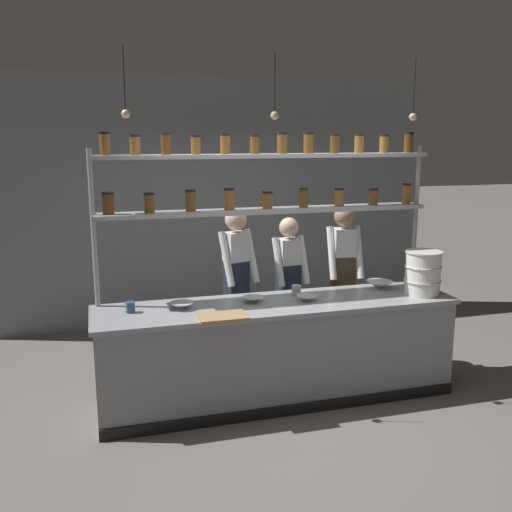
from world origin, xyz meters
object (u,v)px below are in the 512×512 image
at_px(container_stack, 423,273).
at_px(prep_bowl_near_right, 380,285).
at_px(chef_right, 343,274).
at_px(prep_bowl_near_left, 307,298).
at_px(prep_bowl_center_front, 182,306).
at_px(serving_cup_by_board, 296,290).
at_px(cutting_board, 223,317).
at_px(serving_cup_front, 130,307).
at_px(spice_shelf_unit, 267,187).
at_px(chef_center, 288,282).
at_px(prep_bowl_center_back, 253,300).
at_px(chef_left, 236,279).

bearing_deg(container_stack, prep_bowl_near_right, 134.26).
bearing_deg(chef_right, prep_bowl_near_left, -128.56).
relative_size(prep_bowl_center_front, serving_cup_by_board, 2.15).
relative_size(cutting_board, prep_bowl_near_left, 2.13).
bearing_deg(chef_right, serving_cup_front, -159.22).
distance_m(spice_shelf_unit, serving_cup_front, 1.63).
xyz_separation_m(spice_shelf_unit, prep_bowl_center_front, (-0.86, -0.28, -0.98)).
height_order(spice_shelf_unit, cutting_board, spice_shelf_unit).
bearing_deg(chef_center, prep_bowl_near_left, -105.03).
distance_m(cutting_board, serving_cup_by_board, 0.95).
bearing_deg(serving_cup_by_board, prep_bowl_center_back, -166.02).
bearing_deg(container_stack, serving_cup_by_board, 166.44).
bearing_deg(spice_shelf_unit, prep_bowl_near_right, -7.16).
bearing_deg(prep_bowl_near_left, chef_left, 123.30).
xyz_separation_m(prep_bowl_near_left, prep_bowl_near_right, (0.85, 0.22, 0.01)).
relative_size(chef_center, serving_cup_by_board, 16.12).
xyz_separation_m(spice_shelf_unit, chef_right, (0.92, 0.29, -0.95)).
bearing_deg(serving_cup_by_board, chef_left, 130.55).
distance_m(chef_center, container_stack, 1.37).
height_order(chef_right, serving_cup_by_board, chef_right).
height_order(spice_shelf_unit, prep_bowl_center_back, spice_shelf_unit).
height_order(chef_left, prep_bowl_near_left, chef_left).
distance_m(prep_bowl_center_front, serving_cup_by_board, 1.11).
xyz_separation_m(container_stack, serving_cup_front, (-2.69, 0.16, -0.16)).
distance_m(container_stack, cutting_board, 2.00).
distance_m(prep_bowl_near_left, serving_cup_by_board, 0.20).
xyz_separation_m(cutting_board, serving_cup_front, (-0.72, 0.36, 0.03)).
bearing_deg(chef_center, serving_cup_front, -164.42).
height_order(chef_center, container_stack, chef_center).
bearing_deg(chef_left, prep_bowl_center_front, -152.44).
bearing_deg(prep_bowl_center_front, prep_bowl_near_left, -3.60).
bearing_deg(cutting_board, chef_right, 31.77).
xyz_separation_m(prep_bowl_center_front, prep_bowl_center_back, (0.65, 0.02, -0.00)).
bearing_deg(serving_cup_front, container_stack, -3.46).
xyz_separation_m(prep_bowl_near_left, serving_cup_by_board, (-0.03, 0.20, 0.02)).
distance_m(prep_bowl_near_left, prep_bowl_center_back, 0.49).
distance_m(cutting_board, prep_bowl_near_left, 0.89).
relative_size(chef_center, cutting_board, 3.93).
xyz_separation_m(chef_left, chef_center, (0.58, 0.08, -0.08)).
relative_size(chef_right, cutting_board, 4.23).
relative_size(chef_right, serving_cup_by_board, 17.36).
bearing_deg(spice_shelf_unit, chef_left, 118.86).
distance_m(prep_bowl_near_right, serving_cup_front, 2.41).
height_order(chef_right, cutting_board, chef_right).
xyz_separation_m(prep_bowl_center_back, prep_bowl_near_right, (1.32, 0.13, 0.01)).
relative_size(chef_left, prep_bowl_near_left, 9.02).
relative_size(container_stack, serving_cup_front, 4.44).
relative_size(spice_shelf_unit, prep_bowl_center_back, 16.67).
relative_size(spice_shelf_unit, serving_cup_front, 33.94).
distance_m(spice_shelf_unit, prep_bowl_near_right, 1.49).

